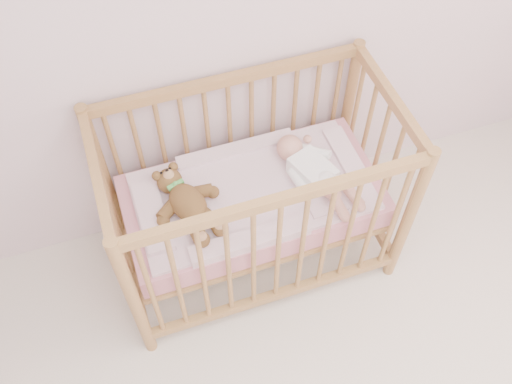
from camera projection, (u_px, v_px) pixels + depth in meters
name	position (u px, v px, depth m)	size (l,w,h in m)	color
crib	(253.00, 199.00, 2.74)	(1.36, 0.76, 1.00)	#B17C4B
mattress	(253.00, 201.00, 2.75)	(1.22, 0.62, 0.13)	pink
blanket	(253.00, 191.00, 2.69)	(1.10, 0.58, 0.06)	#E69EB5
baby	(313.00, 169.00, 2.68)	(0.27, 0.57, 0.14)	white
teddy_bear	(188.00, 202.00, 2.55)	(0.34, 0.48, 0.13)	brown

